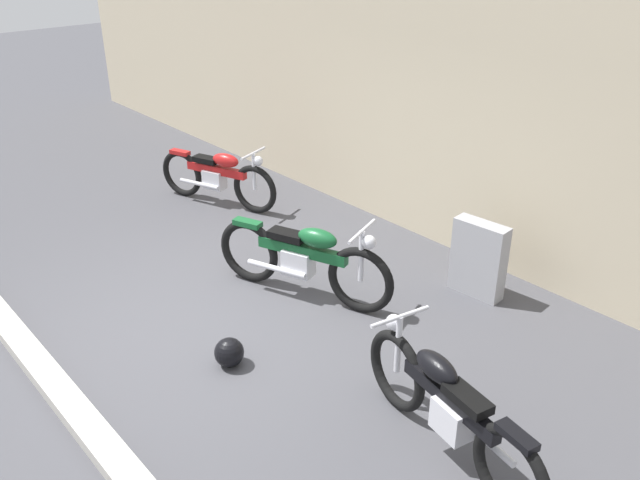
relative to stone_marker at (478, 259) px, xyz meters
name	(u,v)px	position (x,y,z in m)	size (l,w,h in m)	color
ground_plane	(196,328)	(-1.44, -2.69, -0.43)	(40.00, 40.00, 0.00)	#47474C
building_wall	(433,112)	(-1.44, 0.81, 1.16)	(18.00, 0.30, 3.18)	beige
curb_strip	(53,383)	(-1.44, -4.15, -0.37)	(18.00, 0.24, 0.12)	#B7B2A8
stone_marker	(478,259)	(0.00, 0.00, 0.00)	(0.60, 0.20, 0.85)	#9E9EA3
helmet	(229,352)	(-0.70, -2.78, -0.29)	(0.28, 0.28, 0.28)	black
motorcycle_green	(304,259)	(-1.20, -1.46, 0.03)	(2.02, 0.95, 0.95)	black
motorcycle_black	(447,407)	(1.32, -2.14, 0.01)	(2.00, 0.63, 0.91)	black
motorcycle_red	(218,176)	(-3.96, -0.75, 0.00)	(1.89, 0.86, 0.89)	black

